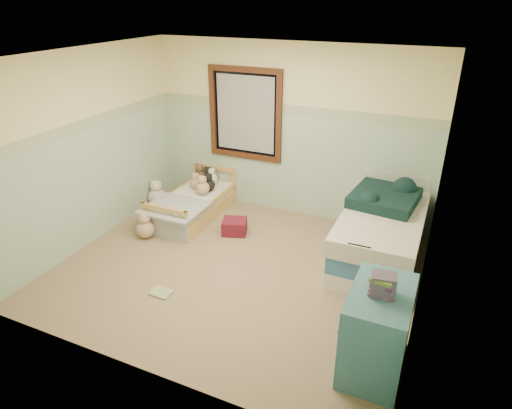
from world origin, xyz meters
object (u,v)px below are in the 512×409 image
at_px(dresser, 377,331).
at_px(floor_book, 161,293).
at_px(twin_bed_frame, 378,252).
at_px(plush_floor_cream, 157,197).
at_px(red_pillow, 235,227).
at_px(toddler_bed_frame, 193,209).
at_px(plush_floor_tan, 146,229).

bearing_deg(dresser, floor_book, 177.25).
distance_m(twin_bed_frame, dresser, 1.88).
height_order(plush_floor_cream, floor_book, plush_floor_cream).
relative_size(plush_floor_cream, twin_bed_frame, 0.16).
xyz_separation_m(twin_bed_frame, red_pillow, (-1.97, -0.13, -0.01)).
xyz_separation_m(toddler_bed_frame, floor_book, (0.70, -1.84, -0.09)).
height_order(toddler_bed_frame, plush_floor_cream, plush_floor_cream).
height_order(toddler_bed_frame, plush_floor_tan, plush_floor_tan).
relative_size(twin_bed_frame, floor_book, 7.63).
relative_size(twin_bed_frame, dresser, 2.21).
relative_size(dresser, red_pillow, 2.48).
bearing_deg(toddler_bed_frame, plush_floor_cream, 174.82).
distance_m(plush_floor_tan, red_pillow, 1.23).
distance_m(toddler_bed_frame, red_pillow, 0.87).
xyz_separation_m(plush_floor_tan, red_pillow, (1.06, 0.61, -0.02)).
bearing_deg(floor_book, plush_floor_cream, 127.48).
height_order(toddler_bed_frame, floor_book, toddler_bed_frame).
relative_size(toddler_bed_frame, plush_floor_tan, 5.90).
bearing_deg(red_pillow, toddler_bed_frame, 163.25).
bearing_deg(plush_floor_tan, twin_bed_frame, 13.65).
relative_size(toddler_bed_frame, red_pillow, 4.55).
relative_size(toddler_bed_frame, floor_book, 6.33).
height_order(dresser, red_pillow, dresser).
bearing_deg(floor_book, twin_bed_frame, 40.50).
relative_size(plush_floor_tan, floor_book, 1.07).
xyz_separation_m(twin_bed_frame, floor_book, (-2.10, -1.72, -0.10)).
bearing_deg(twin_bed_frame, dresser, -81.19).
height_order(plush_floor_tan, twin_bed_frame, plush_floor_tan).
distance_m(plush_floor_cream, plush_floor_tan, 1.03).
bearing_deg(twin_bed_frame, toddler_bed_frame, 177.51).
xyz_separation_m(dresser, floor_book, (-2.39, 0.11, -0.40)).
xyz_separation_m(toddler_bed_frame, dresser, (3.09, -1.96, 0.31)).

